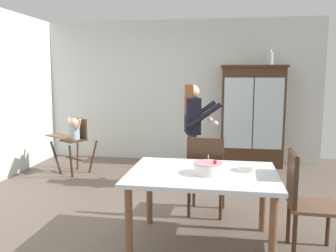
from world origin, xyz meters
name	(u,v)px	position (x,y,z in m)	size (l,w,h in m)	color
ground_plane	(154,208)	(0.00, 0.00, 0.00)	(6.24, 6.24, 0.00)	#66564C
wall_back	(179,91)	(0.00, 2.63, 1.35)	(5.32, 0.06, 2.70)	silver
china_cabinet	(252,116)	(1.37, 2.37, 0.92)	(1.16, 0.48, 1.84)	#422819
ceramic_vase	(269,58)	(1.64, 2.37, 1.96)	(0.13, 0.13, 0.27)	#B2B7B2
high_chair_with_toddler	(74,135)	(-1.64, 1.39, 0.65)	(0.79, 0.84, 0.95)	#422819
adult_person	(193,123)	(0.41, 0.93, 0.97)	(0.58, 0.57, 1.53)	#33425B
dining_table	(202,181)	(0.65, -0.87, 0.65)	(1.43, 1.04, 0.74)	silver
birthday_cake	(208,168)	(0.71, -0.91, 0.79)	(0.28, 0.28, 0.19)	white
serving_bowl	(247,168)	(1.08, -0.75, 0.77)	(0.18, 0.18, 0.06)	silver
dining_chair_far_side	(206,170)	(0.66, -0.14, 0.56)	(0.47, 0.47, 0.96)	#422819
dining_chair_right_end	(302,196)	(1.58, -0.88, 0.56)	(0.46, 0.46, 0.96)	#422819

